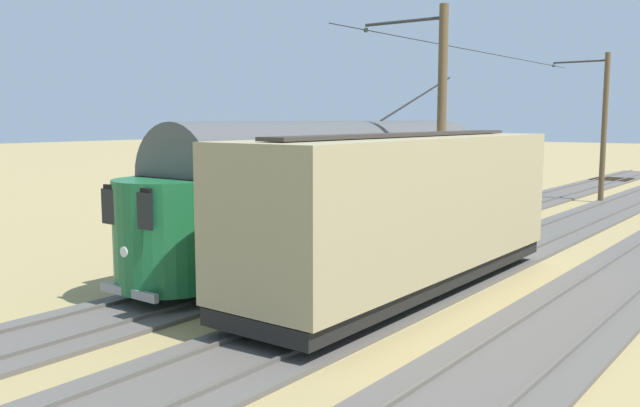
# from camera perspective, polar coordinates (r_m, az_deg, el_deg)

# --- Properties ---
(ground_plane) EXTENTS (220.00, 220.00, 0.00)m
(ground_plane) POSITION_cam_1_polar(r_m,az_deg,el_deg) (22.01, 14.50, -4.49)
(ground_plane) COLOR #9E8956
(track_streetcar_siding) EXTENTS (2.80, 80.00, 0.18)m
(track_streetcar_siding) POSITION_cam_1_polar(r_m,az_deg,el_deg) (21.13, 24.93, -5.26)
(track_streetcar_siding) COLOR #56514C
(track_streetcar_siding) RESTS_ON ground
(track_adjacent_siding) EXTENTS (2.80, 80.00, 0.18)m
(track_adjacent_siding) POSITION_cam_1_polar(r_m,az_deg,el_deg) (22.28, 14.82, -4.21)
(track_adjacent_siding) COLOR #56514C
(track_adjacent_siding) RESTS_ON ground
(track_third_siding) EXTENTS (2.80, 80.00, 0.18)m
(track_third_siding) POSITION_cam_1_polar(r_m,az_deg,el_deg) (24.05, 5.96, -3.18)
(track_third_siding) COLOR #56514C
(track_third_siding) RESTS_ON ground
(vintage_streetcar) EXTENTS (2.65, 16.85, 5.84)m
(vintage_streetcar) POSITION_cam_1_polar(r_m,az_deg,el_deg) (21.36, 2.03, 1.52)
(vintage_streetcar) COLOR #196033
(vintage_streetcar) RESTS_ON ground
(coach_adjacent) EXTENTS (2.96, 11.23, 3.85)m
(coach_adjacent) POSITION_cam_1_polar(r_m,az_deg,el_deg) (16.70, 7.28, -0.44)
(coach_adjacent) COLOR tan
(coach_adjacent) RESTS_ON ground
(catenary_pole_foreground) EXTENTS (3.00, 0.28, 7.76)m
(catenary_pole_foreground) POSITION_cam_1_polar(r_m,az_deg,el_deg) (38.18, 22.86, 6.16)
(catenary_pole_foreground) COLOR brown
(catenary_pole_foreground) RESTS_ON ground
(catenary_pole_mid_near) EXTENTS (3.00, 0.28, 7.76)m
(catenary_pole_mid_near) POSITION_cam_1_polar(r_m,az_deg,el_deg) (20.88, 10.07, 6.22)
(catenary_pole_mid_near) COLOR brown
(catenary_pole_mid_near) RESTS_ON ground
(overhead_wire_run) EXTENTS (2.79, 22.40, 0.18)m
(overhead_wire_run) POSITION_cam_1_polar(r_m,az_deg,el_deg) (31.06, 14.36, 12.25)
(overhead_wire_run) COLOR black
(overhead_wire_run) RESTS_ON ground
(spare_tie_stack) EXTENTS (2.40, 2.40, 0.54)m
(spare_tie_stack) POSITION_cam_1_polar(r_m,az_deg,el_deg) (30.26, 6.84, -0.64)
(spare_tie_stack) COLOR #382819
(spare_tie_stack) RESTS_ON ground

